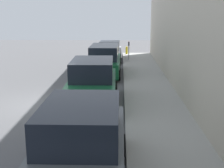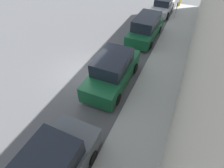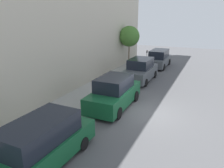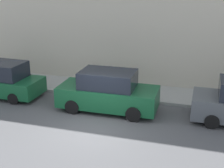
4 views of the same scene
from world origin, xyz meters
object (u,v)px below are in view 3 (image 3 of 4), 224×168
parked_suv_third (114,93)px  parking_meter_near (147,55)px  parked_minivan_nearest (159,59)px  parked_minivan_fourth (41,144)px  street_tree (129,36)px  parked_suv_second (140,70)px

parked_suv_third → parking_meter_near: size_ratio=3.26×
parked_minivan_nearest → parked_minivan_fourth: (0.04, 18.93, 0.00)m
parked_minivan_nearest → parked_minivan_fourth: size_ratio=1.00×
parked_minivan_fourth → street_tree: street_tree is taller
parked_suv_third → parking_meter_near: parked_suv_third is taller
parked_minivan_nearest → parked_suv_third: size_ratio=1.02×
parked_minivan_nearest → parking_meter_near: 1.96m
parked_minivan_nearest → parked_suv_second: (0.17, 6.20, 0.01)m
parked_suv_second → parking_meter_near: (1.52, -7.19, 0.13)m
parking_meter_near → street_tree: size_ratio=0.34×
parked_minivan_nearest → parked_suv_third: parked_suv_third is taller
parked_minivan_nearest → street_tree: street_tree is taller
parked_suv_second → parked_minivan_fourth: (-0.13, 12.73, -0.01)m
parked_suv_third → street_tree: street_tree is taller
parked_minivan_fourth → parking_meter_near: 19.99m
parking_meter_near → parked_minivan_fourth: bearing=94.7°
street_tree → parked_suv_third: bearing=106.0°
parked_minivan_nearest → parked_suv_second: bearing=88.4°
parked_suv_second → parking_meter_near: parked_suv_second is taller
parked_suv_second → street_tree: size_ratio=1.10×
parked_minivan_nearest → parked_minivan_fourth: same height
parked_minivan_fourth → street_tree: bearing=-80.3°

